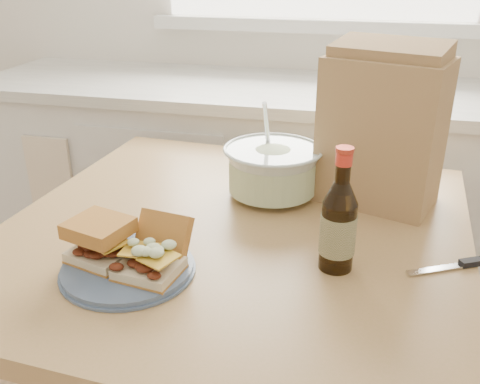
% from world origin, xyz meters
% --- Properties ---
extents(cabinet_run, '(2.50, 0.64, 0.94)m').
position_xyz_m(cabinet_run, '(-0.00, 1.70, 0.47)').
color(cabinet_run, silver).
rests_on(cabinet_run, ground).
extents(dining_table, '(1.07, 1.07, 0.84)m').
position_xyz_m(dining_table, '(-0.03, 0.77, 0.71)').
color(dining_table, '#A97C50').
rests_on(dining_table, ground).
extents(plate, '(0.25, 0.25, 0.02)m').
position_xyz_m(plate, '(-0.18, 0.55, 0.84)').
color(plate, '#495A76').
rests_on(plate, dining_table).
extents(sandwich_left, '(0.13, 0.13, 0.08)m').
position_xyz_m(sandwich_left, '(-0.24, 0.56, 0.89)').
color(sandwich_left, '#CDBA90').
rests_on(sandwich_left, plate).
extents(sandwich_right, '(0.12, 0.16, 0.09)m').
position_xyz_m(sandwich_right, '(-0.13, 0.55, 0.88)').
color(sandwich_right, '#CDBA90').
rests_on(sandwich_right, plate).
extents(coleslaw_bowl, '(0.24, 0.24, 0.24)m').
position_xyz_m(coleslaw_bowl, '(0.02, 0.96, 0.90)').
color(coleslaw_bowl, silver).
rests_on(coleslaw_bowl, dining_table).
extents(beer_bottle, '(0.07, 0.07, 0.24)m').
position_xyz_m(beer_bottle, '(0.20, 0.66, 0.93)').
color(beer_bottle, black).
rests_on(beer_bottle, dining_table).
extents(knife, '(0.18, 0.10, 0.01)m').
position_xyz_m(knife, '(0.45, 0.72, 0.84)').
color(knife, silver).
rests_on(knife, dining_table).
extents(paper_bag, '(0.30, 0.25, 0.35)m').
position_xyz_m(paper_bag, '(0.27, 0.99, 1.01)').
color(paper_bag, '#A37C4F').
rests_on(paper_bag, dining_table).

